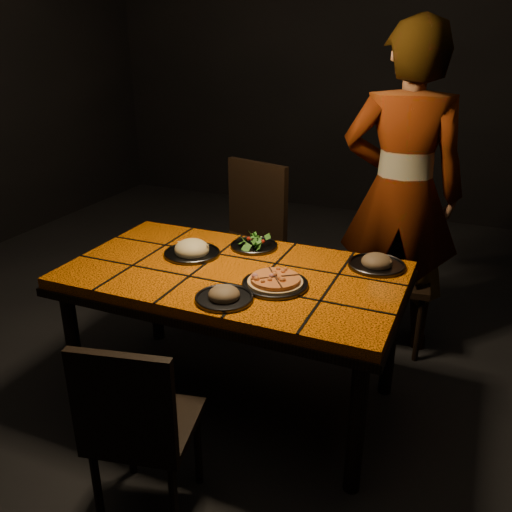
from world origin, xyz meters
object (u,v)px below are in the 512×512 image
at_px(dining_table, 234,285).
at_px(chair_far_left, 246,232).
at_px(plate_pizza, 275,282).
at_px(chair_far_right, 397,262).
at_px(chair_near, 137,423).
at_px(plate_pasta, 192,250).
at_px(diner, 401,194).

bearing_deg(dining_table, chair_far_left, 110.70).
bearing_deg(chair_far_left, plate_pizza, -42.87).
distance_m(dining_table, chair_far_right, 1.17).
xyz_separation_m(dining_table, chair_far_left, (-0.34, 0.90, -0.08)).
relative_size(dining_table, chair_far_left, 1.56).
height_order(chair_far_right, plate_pizza, chair_far_right).
height_order(chair_near, chair_far_left, chair_far_left).
height_order(dining_table, chair_far_right, chair_far_right).
bearing_deg(chair_far_left, chair_far_right, 20.65).
distance_m(chair_near, chair_far_right, 1.93).
bearing_deg(chair_far_right, dining_table, -129.78).
distance_m(chair_far_right, plate_pasta, 1.30).
xyz_separation_m(dining_table, plate_pasta, (-0.28, 0.09, 0.10)).
xyz_separation_m(chair_far_right, plate_pizza, (-0.39, -1.06, 0.25)).
bearing_deg(chair_far_right, diner, -117.03).
distance_m(chair_far_left, plate_pizza, 1.17).
xyz_separation_m(chair_far_left, plate_pasta, (0.06, -0.81, 0.18)).
bearing_deg(chair_far_left, dining_table, -52.95).
xyz_separation_m(diner, plate_pasta, (-0.90, -0.85, -0.18)).
bearing_deg(chair_far_left, plate_pasta, -69.35).
height_order(dining_table, chair_near, chair_near).
height_order(chair_far_right, plate_pasta, chair_far_right).
bearing_deg(chair_near, chair_far_left, -91.08).
distance_m(dining_table, plate_pasta, 0.31).
bearing_deg(plate_pasta, diner, 43.42).
height_order(diner, plate_pasta, diner).
distance_m(chair_far_right, plate_pizza, 1.16).
relative_size(chair_far_right, plate_pasta, 3.12).
height_order(chair_far_left, chair_far_right, chair_far_left).
bearing_deg(chair_far_left, chair_near, -62.55).
bearing_deg(plate_pasta, chair_far_left, 94.29).
relative_size(diner, plate_pasta, 6.62).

